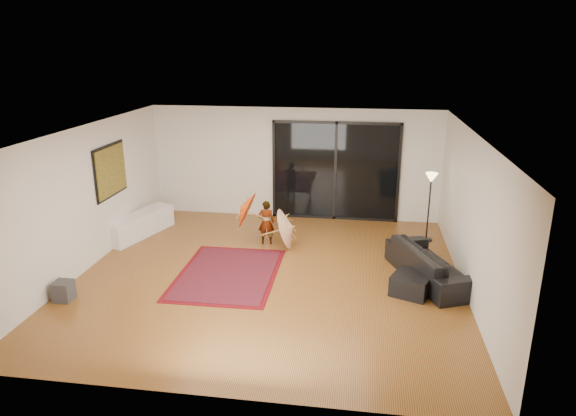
% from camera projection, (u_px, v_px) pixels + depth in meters
% --- Properties ---
extents(floor, '(7.00, 7.00, 0.00)m').
position_uv_depth(floor, '(269.00, 276.00, 9.58)').
color(floor, '#926028').
rests_on(floor, ground).
extents(ceiling, '(7.00, 7.00, 0.00)m').
position_uv_depth(ceiling, '(267.00, 132.00, 8.76)').
color(ceiling, white).
rests_on(ceiling, wall_back).
extents(wall_back, '(7.00, 0.00, 7.00)m').
position_uv_depth(wall_back, '(294.00, 164.00, 12.47)').
color(wall_back, silver).
rests_on(wall_back, floor).
extents(wall_front, '(7.00, 0.00, 7.00)m').
position_uv_depth(wall_front, '(213.00, 298.00, 5.87)').
color(wall_front, silver).
rests_on(wall_front, floor).
extents(wall_left, '(0.00, 7.00, 7.00)m').
position_uv_depth(wall_left, '(86.00, 199.00, 9.66)').
color(wall_left, silver).
rests_on(wall_left, floor).
extents(wall_right, '(0.00, 7.00, 7.00)m').
position_uv_depth(wall_right, '(471.00, 216.00, 8.68)').
color(wall_right, silver).
rests_on(wall_right, floor).
extents(sliding_door, '(3.06, 0.07, 2.40)m').
position_uv_depth(sliding_door, '(335.00, 171.00, 12.34)').
color(sliding_door, black).
rests_on(sliding_door, wall_back).
extents(painting, '(0.04, 1.28, 1.08)m').
position_uv_depth(painting, '(111.00, 171.00, 10.50)').
color(painting, black).
rests_on(painting, wall_left).
extents(media_console, '(0.98, 1.89, 0.51)m').
position_uv_depth(media_console, '(140.00, 225.00, 11.52)').
color(media_console, white).
rests_on(media_console, floor).
extents(speaker, '(0.30, 0.30, 0.34)m').
position_uv_depth(speaker, '(63.00, 291.00, 8.62)').
color(speaker, '#424244').
rests_on(speaker, floor).
extents(persian_rug, '(1.84, 2.55, 0.02)m').
position_uv_depth(persian_rug, '(228.00, 274.00, 9.64)').
color(persian_rug, '#5C070F').
rests_on(persian_rug, floor).
extents(sofa, '(1.59, 2.29, 0.62)m').
position_uv_depth(sofa, '(431.00, 263.00, 9.35)').
color(sofa, black).
rests_on(sofa, floor).
extents(ottoman, '(0.81, 0.81, 0.35)m').
position_uv_depth(ottoman, '(412.00, 284.00, 8.84)').
color(ottoman, black).
rests_on(ottoman, floor).
extents(floor_lamp, '(0.26, 0.26, 1.52)m').
position_uv_depth(floor_lamp, '(431.00, 188.00, 10.95)').
color(floor_lamp, black).
rests_on(floor_lamp, floor).
extents(child, '(0.39, 0.29, 0.97)m').
position_uv_depth(child, '(266.00, 222.00, 10.98)').
color(child, '#999999').
rests_on(child, floor).
extents(parasol_orange, '(0.49, 0.81, 0.85)m').
position_uv_depth(parasol_orange, '(240.00, 211.00, 10.93)').
color(parasol_orange, '#E7480C').
rests_on(parasol_orange, child).
extents(parasol_white, '(0.53, 0.87, 0.91)m').
position_uv_depth(parasol_white, '(293.00, 225.00, 10.75)').
color(parasol_white, white).
rests_on(parasol_white, floor).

